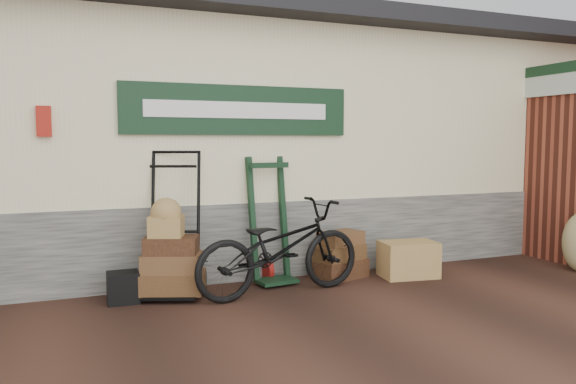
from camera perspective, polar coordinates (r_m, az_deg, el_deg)
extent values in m
plane|color=black|center=(5.74, 0.97, -11.06)|extent=(80.00, 80.00, 0.00)
cube|color=#4C4C47|center=(8.20, -6.58, -2.98)|extent=(14.00, 3.54, 0.90)
cube|color=beige|center=(8.12, -6.69, 7.55)|extent=(14.00, 3.50, 2.10)
cube|color=black|center=(8.11, -6.49, 15.75)|extent=(14.40, 4.10, 0.20)
cube|color=black|center=(6.33, -5.01, 8.28)|extent=(2.60, 0.06, 0.55)
cube|color=white|center=(6.30, -4.92, 8.29)|extent=(2.10, 0.01, 0.18)
cube|color=#9D160B|center=(6.05, -23.56, 6.60)|extent=(0.14, 0.10, 0.30)
cube|color=maroon|center=(9.30, 25.51, 2.77)|extent=(1.60, 4.50, 2.60)
cube|color=#194C2D|center=(8.05, 27.12, 9.91)|extent=(0.04, 2.40, 0.28)
cube|color=black|center=(8.07, 27.18, 11.32)|extent=(0.05, 2.50, 0.14)
cube|color=olive|center=(6.85, 12.12, -6.69)|extent=(0.70, 0.51, 0.42)
cube|color=black|center=(5.90, -16.40, -9.28)|extent=(0.31, 0.27, 0.31)
imported|color=black|center=(5.86, -0.82, -5.18)|extent=(0.90, 1.97, 1.10)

